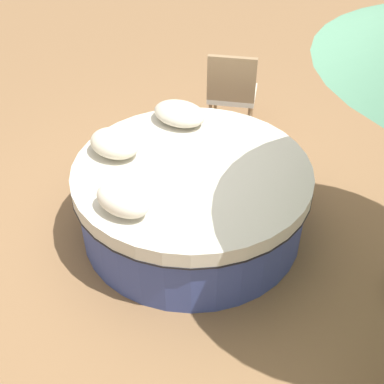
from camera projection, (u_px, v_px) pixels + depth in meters
ground_plane at (192, 226)px, 4.46m from camera, size 16.00×16.00×0.00m
round_bed at (192, 197)px, 4.25m from camera, size 2.02×2.02×0.67m
throw_pillow_0 at (180, 113)px, 4.54m from camera, size 0.52×0.38×0.19m
throw_pillow_1 at (115, 143)px, 4.12m from camera, size 0.46×0.35×0.21m
throw_pillow_2 at (123, 200)px, 3.54m from camera, size 0.45×0.28×0.21m
patio_chair at (232, 89)px, 5.36m from camera, size 0.68×0.67×0.98m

